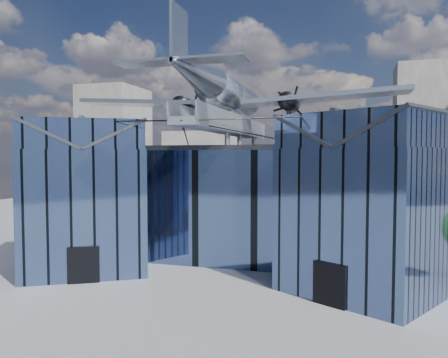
# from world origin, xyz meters

# --- Properties ---
(ground_plane) EXTENTS (120.00, 120.00, 0.00)m
(ground_plane) POSITION_xyz_m (0.00, 0.00, 0.00)
(ground_plane) COLOR gray
(museum) EXTENTS (32.88, 24.50, 17.60)m
(museum) POSITION_xyz_m (0.00, 5.82, 5.54)
(museum) COLOR #445B8B
(museum) RESTS_ON ground
(bg_towers) EXTENTS (77.00, 24.50, 26.00)m
(bg_towers) POSITION_xyz_m (1.45, 50.49, 10.01)
(bg_towers) COLOR gray
(bg_towers) RESTS_ON ground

